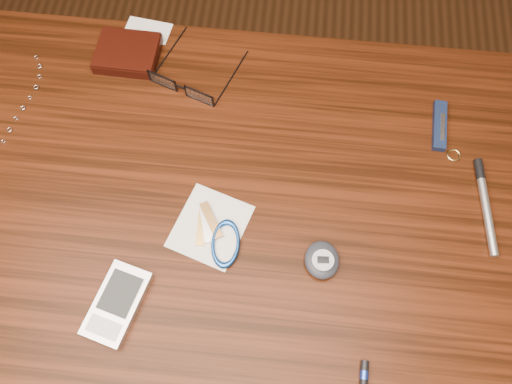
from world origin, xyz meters
TOP-DOWN VIEW (x-y plane):
  - ground at (0.00, 0.00)m, footprint 3.80×3.80m
  - desk at (0.00, 0.00)m, footprint 1.00×0.70m
  - wallet_and_card at (-0.22, 0.27)m, footprint 0.12×0.14m
  - eyeglasses at (-0.11, 0.21)m, footprint 0.16×0.16m
  - gold_ring at (0.34, 0.13)m, footprint 0.02×0.02m
  - pda_phone at (-0.14, -0.16)m, footprint 0.08×0.12m
  - pedometer at (0.14, -0.06)m, footprint 0.05×0.06m
  - notepad_keys at (-0.02, -0.04)m, footprint 0.13×0.14m
  - pocket_knife at (0.32, 0.18)m, footprint 0.03×0.09m
  - silver_pen at (0.38, 0.06)m, footprint 0.03×0.16m

SIDE VIEW (x-z plane):
  - ground at x=0.00m, z-range 0.00..0.00m
  - desk at x=0.00m, z-range 0.27..1.02m
  - gold_ring at x=0.34m, z-range 0.75..0.75m
  - notepad_keys at x=-0.02m, z-range 0.75..0.76m
  - pocket_knife at x=0.32m, z-range 0.75..0.76m
  - silver_pen at x=0.38m, z-range 0.75..0.76m
  - pda_phone at x=-0.14m, z-range 0.75..0.77m
  - pedometer at x=0.14m, z-range 0.75..0.77m
  - wallet_and_card at x=-0.22m, z-range 0.75..0.77m
  - eyeglasses at x=-0.11m, z-range 0.75..0.78m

